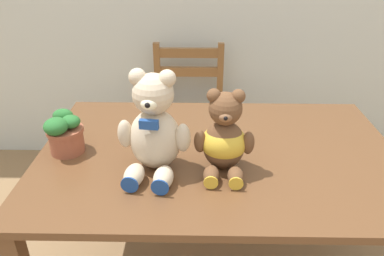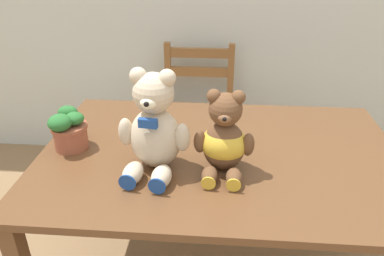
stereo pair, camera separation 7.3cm
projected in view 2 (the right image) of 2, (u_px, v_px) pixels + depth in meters
The scene contains 5 objects.
dining_table at pixel (219, 168), 1.58m from camera, with size 1.48×0.98×0.70m.
wooden_chair_behind at pixel (198, 113), 2.46m from camera, with size 0.46×0.41×0.88m.
teddy_bear_left at pixel (154, 128), 1.37m from camera, with size 0.28×0.29×0.39m.
teddy_bear_right at pixel (224, 140), 1.38m from camera, with size 0.23×0.23×0.32m.
potted_plant at pixel (69, 130), 1.54m from camera, with size 0.15×0.17×0.17m.
Camera 2 is at (-0.01, -0.84, 1.51)m, focal length 35.00 mm.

